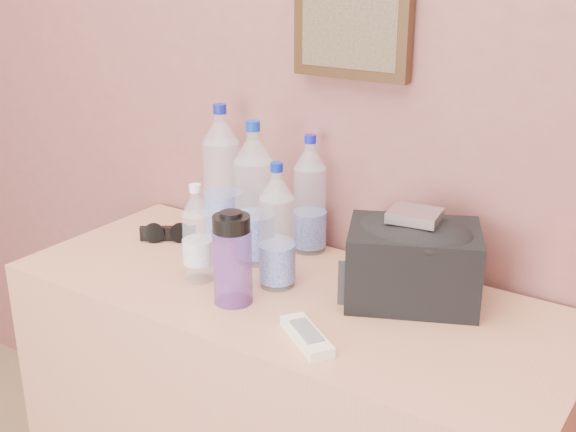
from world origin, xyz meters
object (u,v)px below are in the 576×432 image
object	(u,v)px
nalgene_bottle	(232,258)
foil_packet	(415,216)
pet_small	(198,239)
ac_remote	(307,336)
toiletry_bag	(413,260)
pet_large_b	(310,201)
pet_large_c	(254,201)
pet_large_a	(222,180)
sunglasses	(168,233)
pet_large_d	(277,233)

from	to	relation	value
nalgene_bottle	foil_packet	bearing A→B (deg)	34.00
pet_small	ac_remote	size ratio (longest dim) A/B	1.46
ac_remote	toiletry_bag	bearing A→B (deg)	105.78
pet_large_b	pet_large_c	distance (m)	0.15
pet_large_a	sunglasses	xyz separation A→B (m)	(-0.11, -0.11, -0.14)
pet_large_b	nalgene_bottle	world-z (taller)	pet_large_b
pet_large_c	foil_packet	xyz separation A→B (m)	(0.42, 0.01, 0.05)
pet_small	pet_large_d	bearing A→B (deg)	24.31
pet_large_c	pet_large_d	bearing A→B (deg)	-34.24
foil_packet	pet_large_d	bearing A→B (deg)	-161.66
pet_large_c	pet_small	size ratio (longest dim) A/B	1.51
pet_large_d	ac_remote	xyz separation A→B (m)	(0.19, -0.18, -0.12)
toiletry_bag	foil_packet	bearing A→B (deg)	-108.92
pet_small	nalgene_bottle	xyz separation A→B (m)	(0.14, -0.05, 0.00)
pet_large_b	pet_small	bearing A→B (deg)	-112.25
toiletry_bag	nalgene_bottle	bearing A→B (deg)	-169.25
ac_remote	foil_packet	size ratio (longest dim) A/B	1.51
pet_large_b	pet_small	size ratio (longest dim) A/B	1.30
pet_large_b	foil_packet	world-z (taller)	pet_large_b
ac_remote	sunglasses	bearing A→B (deg)	-167.80
toiletry_bag	pet_large_d	bearing A→B (deg)	175.58
ac_remote	pet_large_c	bearing A→B (deg)	174.87
pet_large_d	foil_packet	world-z (taller)	pet_large_d
pet_large_a	pet_large_d	xyz separation A→B (m)	(0.30, -0.17, -0.03)
toiletry_bag	pet_large_a	bearing A→B (deg)	149.24
pet_large_b	pet_large_c	size ratio (longest dim) A/B	0.86
pet_large_d	toiletry_bag	world-z (taller)	pet_large_d
pet_large_a	ac_remote	bearing A→B (deg)	-35.48
sunglasses	toiletry_bag	distance (m)	0.70
pet_small	toiletry_bag	bearing A→B (deg)	21.64
nalgene_bottle	ac_remote	bearing A→B (deg)	-13.80
pet_small	ac_remote	distance (m)	0.39
pet_large_c	pet_large_b	bearing A→B (deg)	59.12
ac_remote	toiletry_bag	xyz separation A→B (m)	(0.10, 0.28, 0.09)
pet_large_c	foil_packet	distance (m)	0.42
sunglasses	ac_remote	xyz separation A→B (m)	(0.60, -0.24, -0.01)
pet_large_a	pet_large_d	size ratio (longest dim) A/B	1.23
pet_large_d	ac_remote	world-z (taller)	pet_large_d
pet_large_b	ac_remote	world-z (taller)	pet_large_b
foil_packet	pet_large_a	bearing A→B (deg)	172.79
pet_large_b	ac_remote	size ratio (longest dim) A/B	1.90
pet_large_b	ac_remote	xyz separation A→B (m)	(0.25, -0.40, -0.13)
pet_large_a	pet_small	size ratio (longest dim) A/B	1.54
pet_small	ac_remote	bearing A→B (deg)	-15.44
pet_small	nalgene_bottle	distance (m)	0.15
pet_large_c	sunglasses	bearing A→B (deg)	-175.04
pet_large_a	toiletry_bag	distance (m)	0.59
pet_large_d	nalgene_bottle	bearing A→B (deg)	-105.43
pet_large_a	nalgene_bottle	size ratio (longest dim) A/B	1.72
nalgene_bottle	pet_small	bearing A→B (deg)	161.90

